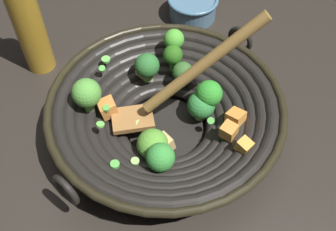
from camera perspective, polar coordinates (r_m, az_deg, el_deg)
name	(u,v)px	position (r m, az deg, el deg)	size (l,w,h in m)	color
ground_plane	(166,131)	(0.73, -0.31, -2.18)	(4.00, 4.00, 0.00)	#28231E
wok	(166,112)	(0.69, -0.33, 0.55)	(0.40, 0.44, 0.25)	black
cooking_oil_bottle	(29,25)	(0.81, -19.07, 12.03)	(0.06, 0.06, 0.25)	#AD7F23
prep_bowl	(193,6)	(0.94, 3.50, 15.12)	(0.11, 0.11, 0.05)	slate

